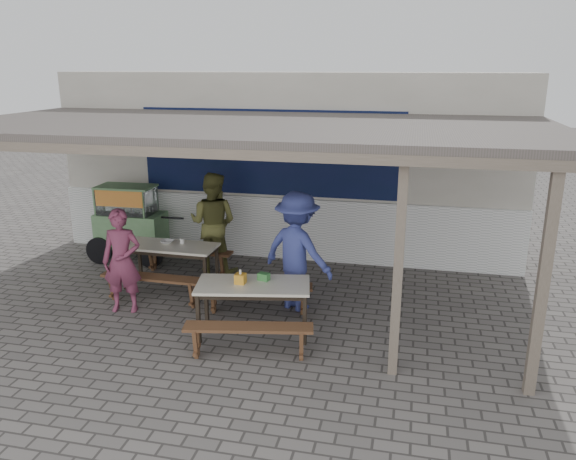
% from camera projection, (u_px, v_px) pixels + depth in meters
% --- Properties ---
extents(ground, '(60.00, 60.00, 0.00)m').
position_uv_depth(ground, '(233.00, 322.00, 8.23)').
color(ground, '#615B58').
rests_on(ground, ground).
extents(back_wall, '(9.00, 1.28, 3.50)m').
position_uv_depth(back_wall, '(287.00, 165.00, 11.09)').
color(back_wall, beige).
rests_on(back_wall, ground).
extents(warung_roof, '(9.00, 4.21, 2.81)m').
position_uv_depth(warung_roof, '(248.00, 129.00, 8.30)').
color(warung_roof, '#514845').
rests_on(warung_roof, ground).
extents(table_left, '(1.57, 0.68, 0.75)m').
position_uv_depth(table_left, '(170.00, 249.00, 9.35)').
color(table_left, beige).
rests_on(table_left, ground).
extents(bench_left_street, '(1.67, 0.30, 0.45)m').
position_uv_depth(bench_left_street, '(153.00, 282.00, 8.81)').
color(bench_left_street, brown).
rests_on(bench_left_street, ground).
extents(bench_left_wall, '(1.67, 0.30, 0.45)m').
position_uv_depth(bench_left_wall, '(187.00, 255.00, 10.08)').
color(bench_left_wall, brown).
rests_on(bench_left_wall, ground).
extents(table_right, '(1.66, 1.01, 0.75)m').
position_uv_depth(table_right, '(253.00, 289.00, 7.70)').
color(table_right, beige).
rests_on(table_right, ground).
extents(bench_right_street, '(1.67, 0.59, 0.45)m').
position_uv_depth(bench_right_street, '(249.00, 333.00, 7.14)').
color(bench_right_street, brown).
rests_on(bench_right_street, ground).
extents(bench_right_wall, '(1.67, 0.59, 0.45)m').
position_uv_depth(bench_right_wall, '(258.00, 292.00, 8.45)').
color(bench_right_wall, brown).
rests_on(bench_right_wall, ground).
extents(vendor_cart, '(1.83, 0.74, 1.46)m').
position_uv_depth(vendor_cart, '(130.00, 220.00, 10.65)').
color(vendor_cart, '#6E9D69').
rests_on(vendor_cart, ground).
extents(patron_street_side, '(0.65, 0.49, 1.60)m').
position_uv_depth(patron_street_side, '(122.00, 261.00, 8.42)').
color(patron_street_side, '#77314C').
rests_on(patron_street_side, ground).
extents(patron_wall_side, '(0.93, 0.74, 1.83)m').
position_uv_depth(patron_wall_side, '(213.00, 223.00, 10.03)').
color(patron_wall_side, brown).
rests_on(patron_wall_side, ground).
extents(patron_right_table, '(1.36, 1.11, 1.84)m').
position_uv_depth(patron_right_table, '(297.00, 251.00, 8.49)').
color(patron_right_table, '#394391').
rests_on(patron_right_table, ground).
extents(tissue_box, '(0.14, 0.14, 0.14)m').
position_uv_depth(tissue_box, '(240.00, 279.00, 7.67)').
color(tissue_box, orange).
rests_on(tissue_box, table_right).
extents(donation_box, '(0.18, 0.14, 0.10)m').
position_uv_depth(donation_box, '(264.00, 277.00, 7.79)').
color(donation_box, '#377C3B').
rests_on(donation_box, table_right).
extents(condiment_jar, '(0.07, 0.07, 0.08)m').
position_uv_depth(condiment_jar, '(182.00, 241.00, 9.40)').
color(condiment_jar, white).
rests_on(condiment_jar, table_left).
extents(condiment_bowl, '(0.22, 0.22, 0.05)m').
position_uv_depth(condiment_bowl, '(167.00, 242.00, 9.42)').
color(condiment_bowl, silver).
rests_on(condiment_bowl, table_left).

